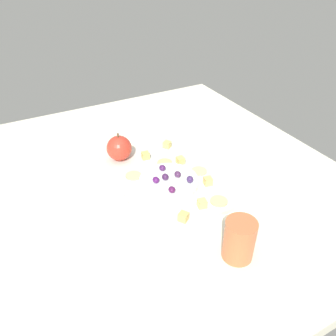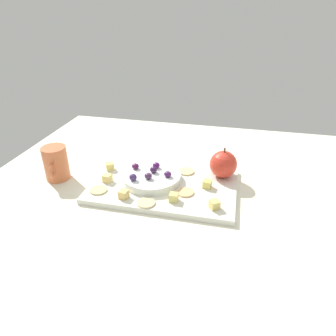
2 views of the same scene
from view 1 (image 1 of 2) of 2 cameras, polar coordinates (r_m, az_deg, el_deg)
name	(u,v)px [view 1 (image 1 of 2)]	position (r cm, az deg, el deg)	size (l,w,h in cm)	color
table	(160,179)	(99.16, -1.39, -1.83)	(111.46, 101.58, 3.58)	silver
platter	(164,180)	(94.27, -0.70, -2.10)	(38.68, 25.39, 1.49)	silver
serving_dish	(169,182)	(90.50, 0.14, -2.47)	(15.99, 15.99, 2.07)	white
apple_whole	(119,148)	(101.07, -8.31, 3.36)	(7.54, 7.54, 7.54)	red
apple_stem	(118,135)	(98.90, -8.52, 5.53)	(0.50, 0.50, 1.20)	brown
cheese_cube_0	(183,217)	(80.22, 2.64, -8.28)	(2.09, 2.09, 2.09)	#E1C468
cheese_cube_1	(180,160)	(99.39, 2.13, 1.30)	(2.09, 2.09, 2.09)	#E6D471
cheese_cube_2	(208,181)	(91.60, 6.81, -2.22)	(2.09, 2.09, 2.09)	#ECC66F
cheese_cube_3	(167,145)	(107.19, -0.16, 4.02)	(2.09, 2.09, 2.09)	#E5CD6F
cheese_cube_4	(202,203)	(84.14, 5.82, -6.02)	(2.09, 2.09, 2.09)	#F0D176
cheese_cube_5	(145,156)	(101.84, -3.85, 2.13)	(2.09, 2.09, 2.09)	#E8D667
cracker_0	(199,171)	(96.65, 5.31, -0.53)	(4.47, 4.47, 0.40)	beige
cracker_1	(133,176)	(94.92, -5.90, -1.31)	(4.47, 4.47, 0.40)	#D4C589
cracker_2	(219,201)	(86.67, 8.67, -5.60)	(4.47, 4.47, 0.40)	#D7C685
cracker_3	(165,163)	(99.77, -0.55, 0.88)	(4.47, 4.47, 0.40)	#E5B57B
grape_0	(165,177)	(89.26, -0.48, -1.52)	(1.98, 1.78, 1.81)	#401F4A
grape_1	(156,180)	(88.33, -2.08, -2.04)	(1.98, 1.78, 1.67)	#541A61
grape_2	(162,168)	(92.92, -0.97, 0.03)	(1.98, 1.78, 1.59)	#4B1F59
grape_3	(190,179)	(88.49, 3.75, -1.93)	(1.98, 1.78, 1.88)	#412B5F
grape_4	(178,174)	(90.34, 1.65, -1.07)	(1.98, 1.78, 1.71)	#4B2850
grape_5	(172,190)	(85.08, 0.67, -3.69)	(1.98, 1.78, 1.59)	#541A4D
cup	(240,239)	(73.38, 12.09, -11.80)	(6.71, 9.70, 9.67)	#D16B40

